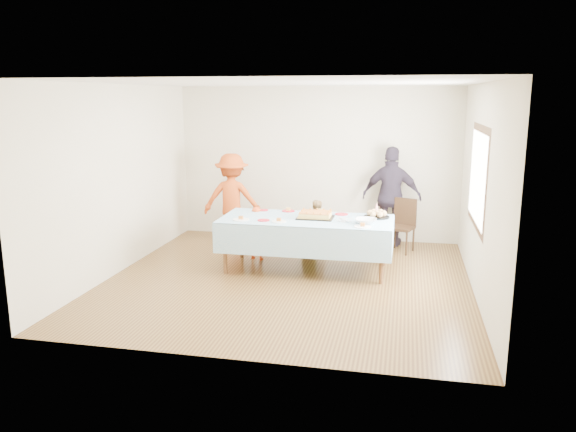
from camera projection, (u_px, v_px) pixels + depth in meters
name	position (u px, v px, depth m)	size (l,w,h in m)	color
ground	(288.00, 280.00, 7.89)	(5.00, 5.00, 0.00)	#4B2C15
room_walls	(292.00, 154.00, 7.51)	(5.04, 5.04, 2.72)	beige
party_table	(306.00, 222.00, 8.21)	(2.50, 1.10, 0.78)	brown
birthday_cake	(315.00, 215.00, 8.21)	(0.52, 0.40, 0.09)	black
rolls_tray	(377.00, 214.00, 8.24)	(0.38, 0.38, 0.11)	black
punch_bowl	(366.00, 221.00, 7.84)	(0.31, 0.31, 0.07)	silver
party_hat	(376.00, 209.00, 8.42)	(0.11, 0.11, 0.19)	silver
fork_pile	(344.00, 220.00, 7.95)	(0.24, 0.18, 0.07)	white
plate_red_far_a	(263.00, 210.00, 8.76)	(0.16, 0.16, 0.01)	red
plate_red_far_b	(288.00, 211.00, 8.69)	(0.20, 0.20, 0.01)	red
plate_red_far_c	(321.00, 212.00, 8.60)	(0.16, 0.16, 0.01)	red
plate_red_far_d	(341.00, 214.00, 8.46)	(0.20, 0.20, 0.01)	red
plate_red_near	(264.00, 220.00, 8.05)	(0.18, 0.18, 0.01)	red
plate_white_left	(241.00, 220.00, 8.09)	(0.24, 0.24, 0.01)	white
plate_white_mid	(279.00, 221.00, 7.97)	(0.21, 0.21, 0.01)	white
plate_white_right	(363.00, 227.00, 7.65)	(0.23, 0.23, 0.01)	white
dining_chair	(403.00, 222.00, 9.27)	(0.49, 0.49, 0.88)	black
toddler_left	(257.00, 233.00, 8.80)	(0.31, 0.20, 0.85)	#D0461A
toddler_mid	(309.00, 234.00, 8.95)	(0.37, 0.24, 0.76)	#3A6622
toddler_right	(316.00, 226.00, 9.22)	(0.42, 0.33, 0.87)	tan
adult_left	(232.00, 199.00, 9.74)	(1.01, 0.58, 1.57)	#C74B18
adult_right	(392.00, 197.00, 9.55)	(1.00, 0.42, 1.71)	#342B3B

